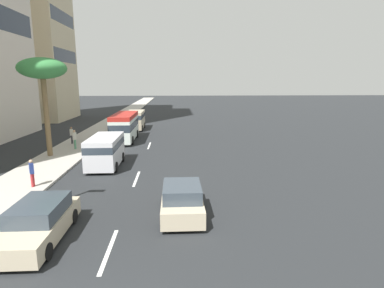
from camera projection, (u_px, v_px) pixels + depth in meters
ground_plane at (154, 134)px, 37.37m from camera, size 198.00×198.00×0.00m
sidewalk_right at (95, 134)px, 36.97m from camera, size 162.00×3.92×0.15m
lane_stripe_near at (109, 250)px, 11.71m from camera, size 3.20×0.16×0.01m
lane_stripe_mid at (137, 179)px, 20.31m from camera, size 3.20×0.16×0.01m
lane_stripe_far at (149, 146)px, 30.65m from camera, size 3.20×0.16×0.01m
minibus_lead at (125, 126)px, 32.89m from camera, size 6.97×2.26×2.88m
car_second at (182, 200)px, 14.70m from camera, size 4.17×1.96×1.56m
car_third at (39, 222)px, 12.42m from camera, size 4.78×1.97×1.53m
van_fourth at (105, 150)px, 22.95m from camera, size 4.84×2.17×2.26m
van_fifth at (135, 119)px, 40.74m from camera, size 4.98×2.22×2.39m
pedestrian_near_lamp at (75, 138)px, 28.36m from camera, size 0.35×0.39×1.76m
pedestrian_mid_block at (32, 172)px, 18.20m from camera, size 0.39×0.35×1.64m
pedestrian_by_tree at (72, 134)px, 30.80m from camera, size 0.31×0.37×1.67m
palm_tree at (42, 71)px, 24.62m from camera, size 3.73×3.73×7.95m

